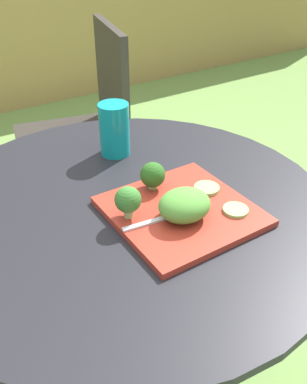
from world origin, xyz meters
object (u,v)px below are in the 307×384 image
object	(u,v)px
fork	(167,217)
patio_chair	(89,118)
drinking_glass	(115,132)
salad_plate	(181,211)

from	to	relation	value
fork	patio_chair	bearing A→B (deg)	73.55
drinking_glass	fork	world-z (taller)	drinking_glass
salad_plate	drinking_glass	bearing A→B (deg)	87.22
drinking_glass	fork	distance (m)	0.32
drinking_glass	patio_chair	bearing A→B (deg)	71.00
patio_chair	drinking_glass	xyz separation A→B (m)	(-0.24, -0.71, 0.28)
patio_chair	fork	size ratio (longest dim) A/B	5.81
drinking_glass	salad_plate	bearing A→B (deg)	-92.78
patio_chair	salad_plate	xyz separation A→B (m)	(-0.26, -1.01, 0.23)
drinking_glass	fork	bearing A→B (deg)	-100.49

